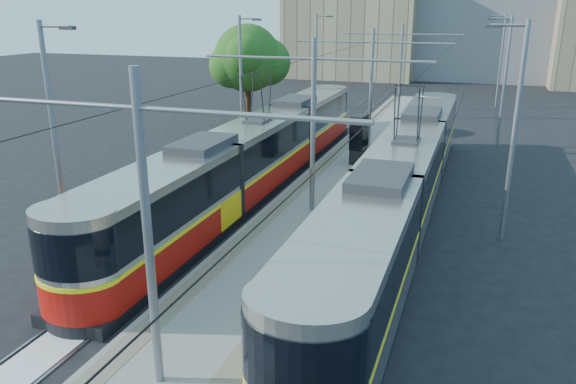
% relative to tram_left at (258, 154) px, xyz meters
% --- Properties ---
extents(ground, '(160.00, 160.00, 0.00)m').
position_rel_tram_left_xyz_m(ground, '(3.60, -10.95, -1.71)').
color(ground, black).
rests_on(ground, ground).
extents(platform, '(4.00, 50.00, 0.30)m').
position_rel_tram_left_xyz_m(platform, '(3.60, 6.05, -1.56)').
color(platform, gray).
rests_on(platform, ground).
extents(tactile_strip_left, '(0.70, 50.00, 0.01)m').
position_rel_tram_left_xyz_m(tactile_strip_left, '(2.15, 6.05, -1.40)').
color(tactile_strip_left, gray).
rests_on(tactile_strip_left, platform).
extents(tactile_strip_right, '(0.70, 50.00, 0.01)m').
position_rel_tram_left_xyz_m(tactile_strip_right, '(5.05, 6.05, -1.40)').
color(tactile_strip_right, gray).
rests_on(tactile_strip_right, platform).
extents(rails, '(8.71, 70.00, 0.03)m').
position_rel_tram_left_xyz_m(rails, '(3.60, 6.05, -1.69)').
color(rails, gray).
rests_on(rails, ground).
extents(track_arrow, '(1.20, 5.00, 0.01)m').
position_rel_tram_left_xyz_m(track_arrow, '(0.00, -13.95, -1.70)').
color(track_arrow, silver).
rests_on(track_arrow, ground).
extents(tram_left, '(2.43, 27.94, 5.50)m').
position_rel_tram_left_xyz_m(tram_left, '(0.00, 0.00, 0.00)').
color(tram_left, black).
rests_on(tram_left, ground).
extents(tram_right, '(2.43, 28.90, 5.50)m').
position_rel_tram_left_xyz_m(tram_right, '(7.20, -2.00, 0.15)').
color(tram_right, black).
rests_on(tram_right, ground).
extents(catenary, '(9.20, 70.00, 7.00)m').
position_rel_tram_left_xyz_m(catenary, '(3.60, 3.20, 2.81)').
color(catenary, gray).
rests_on(catenary, platform).
extents(street_lamps, '(15.18, 38.22, 8.00)m').
position_rel_tram_left_xyz_m(street_lamps, '(3.60, 10.05, 2.47)').
color(street_lamps, gray).
rests_on(street_lamps, ground).
extents(shelter, '(0.83, 1.24, 2.63)m').
position_rel_tram_left_xyz_m(shelter, '(3.80, 5.16, -0.03)').
color(shelter, black).
rests_on(shelter, platform).
extents(tree, '(5.11, 4.72, 7.42)m').
position_rel_tram_left_xyz_m(tree, '(-5.40, 12.55, 3.31)').
color(tree, '#382314').
rests_on(tree, ground).
extents(building_left, '(16.32, 12.24, 12.31)m').
position_rel_tram_left_xyz_m(building_left, '(-6.40, 49.05, 4.46)').
color(building_left, tan).
rests_on(building_left, ground).
extents(building_centre, '(18.36, 14.28, 16.55)m').
position_rel_tram_left_xyz_m(building_centre, '(9.60, 53.05, 6.58)').
color(building_centre, slate).
rests_on(building_centre, ground).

